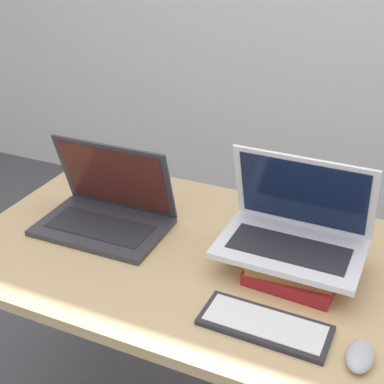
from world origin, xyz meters
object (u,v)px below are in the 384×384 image
laptop_left (107,210)px  laptop_on_books (294,230)px  book_stack (297,263)px  wireless_keyboard (265,325)px  mouse (360,356)px

laptop_left → laptop_on_books: laptop_on_books is taller
laptop_left → book_stack: laptop_left is taller
laptop_on_books → wireless_keyboard: 0.27m
laptop_left → wireless_keyboard: laptop_left is taller
book_stack → laptop_on_books: (-0.02, 0.02, 0.08)m
mouse → wireless_keyboard: bearing=175.1°
book_stack → wireless_keyboard: 0.23m
laptop_left → laptop_on_books: 0.55m
book_stack → wireless_keyboard: book_stack is taller
laptop_left → mouse: bearing=-18.1°
book_stack → mouse: book_stack is taller
book_stack → mouse: (0.20, -0.25, -0.01)m
wireless_keyboard → mouse: bearing=-4.9°
book_stack → mouse: bearing=-51.6°
mouse → book_stack: bearing=128.4°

